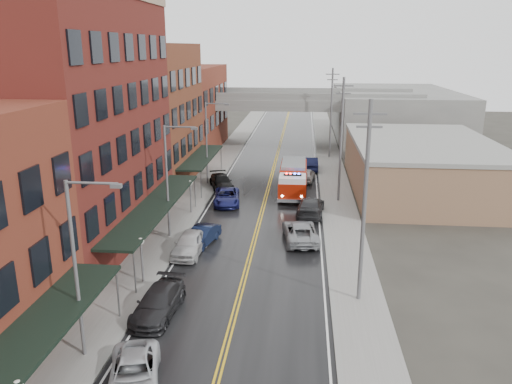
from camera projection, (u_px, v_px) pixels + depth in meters
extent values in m
cube|color=black|center=(261.00, 216.00, 44.98)|extent=(11.00, 160.00, 0.02)
cube|color=slate|center=(182.00, 212.00, 45.64)|extent=(3.00, 160.00, 0.15)
cube|color=slate|center=(343.00, 218.00, 44.29)|extent=(3.00, 160.00, 0.15)
cube|color=gray|center=(199.00, 213.00, 45.49)|extent=(0.30, 160.00, 0.15)
cube|color=gray|center=(324.00, 217.00, 44.44)|extent=(0.30, 160.00, 0.15)
cube|color=#5B1918|center=(75.00, 126.00, 37.01)|extent=(9.00, 20.00, 18.00)
cube|color=#5C2D1B|center=(148.00, 115.00, 54.15)|extent=(9.00, 15.00, 15.00)
cube|color=brown|center=(186.00, 110.00, 71.28)|extent=(9.00, 20.00, 12.00)
cube|color=#8A664A|center=(421.00, 167.00, 52.35)|extent=(14.00, 22.00, 5.00)
cube|color=slate|center=(394.00, 115.00, 80.40)|extent=(18.00, 30.00, 8.00)
cube|color=black|center=(19.00, 350.00, 20.00)|extent=(2.60, 16.00, 0.18)
cylinder|color=slate|center=(118.00, 295.00, 27.58)|extent=(0.10, 0.10, 3.00)
cube|color=black|center=(156.00, 205.00, 38.15)|extent=(2.60, 18.00, 0.18)
cylinder|color=slate|center=(135.00, 273.00, 30.25)|extent=(0.10, 0.10, 3.00)
cylinder|color=slate|center=(195.00, 193.00, 46.68)|extent=(0.10, 0.10, 3.00)
cube|color=black|center=(202.00, 157.00, 54.87)|extent=(2.60, 13.00, 0.18)
cylinder|color=slate|center=(201.00, 185.00, 49.36)|extent=(0.10, 0.10, 3.00)
cylinder|color=slate|center=(221.00, 159.00, 61.01)|extent=(0.10, 0.10, 3.00)
cylinder|color=#59595B|center=(142.00, 263.00, 31.81)|extent=(0.14, 0.14, 2.80)
sphere|color=silver|center=(141.00, 241.00, 31.39)|extent=(0.44, 0.44, 0.44)
cylinder|color=#59595B|center=(191.00, 199.00, 45.19)|extent=(0.14, 0.14, 2.80)
sphere|color=silver|center=(190.00, 183.00, 44.77)|extent=(0.44, 0.44, 0.44)
cylinder|color=#59595B|center=(76.00, 273.00, 23.34)|extent=(0.18, 0.18, 9.00)
cylinder|color=#59595B|center=(92.00, 183.00, 21.99)|extent=(2.40, 0.12, 0.12)
cube|color=#59595B|center=(116.00, 186.00, 21.92)|extent=(0.50, 0.22, 0.18)
cylinder|color=#59595B|center=(167.00, 183.00, 38.62)|extent=(0.18, 0.18, 9.00)
cylinder|color=#59595B|center=(180.00, 127.00, 37.28)|extent=(2.40, 0.12, 0.12)
cube|color=#59595B|center=(194.00, 129.00, 37.20)|extent=(0.50, 0.22, 0.18)
cylinder|color=#59595B|center=(207.00, 144.00, 53.91)|extent=(0.18, 0.18, 9.00)
cylinder|color=#59595B|center=(217.00, 104.00, 52.56)|extent=(2.40, 0.12, 0.12)
cube|color=#59595B|center=(227.00, 105.00, 52.49)|extent=(0.50, 0.22, 0.18)
cylinder|color=#59595B|center=(364.00, 206.00, 28.31)|extent=(0.24, 0.24, 12.00)
cube|color=#59595B|center=(370.00, 114.00, 26.85)|extent=(1.80, 0.12, 0.12)
cube|color=#59595B|center=(369.00, 127.00, 27.04)|extent=(1.40, 0.12, 0.12)
cylinder|color=#59595B|center=(341.00, 141.00, 47.41)|extent=(0.24, 0.24, 12.00)
cube|color=#59595B|center=(344.00, 86.00, 45.95)|extent=(1.80, 0.12, 0.12)
cube|color=#59595B|center=(343.00, 94.00, 46.15)|extent=(1.40, 0.12, 0.12)
cylinder|color=#59595B|center=(331.00, 114.00, 66.52)|extent=(0.24, 0.24, 12.00)
cube|color=#59595B|center=(333.00, 74.00, 65.06)|extent=(1.80, 0.12, 0.12)
cube|color=#59595B|center=(333.00, 80.00, 65.25)|extent=(1.40, 0.12, 0.12)
cube|color=slate|center=(280.00, 102.00, 73.66)|extent=(40.00, 10.00, 1.50)
cube|color=slate|center=(207.00, 126.00, 75.73)|extent=(1.60, 8.00, 6.00)
cube|color=slate|center=(354.00, 129.00, 73.69)|extent=(1.60, 8.00, 6.00)
cube|color=#951806|center=(293.00, 175.00, 52.48)|extent=(2.70, 5.92, 2.26)
cube|color=#951806|center=(292.00, 189.00, 48.56)|extent=(2.69, 2.80, 1.61)
cube|color=silver|center=(293.00, 178.00, 48.26)|extent=(2.56, 2.59, 0.54)
cube|color=black|center=(292.00, 185.00, 48.67)|extent=(2.71, 1.73, 0.86)
cube|color=slate|center=(294.00, 163.00, 52.11)|extent=(2.43, 5.49, 0.32)
cube|color=black|center=(293.00, 175.00, 48.16)|extent=(1.72, 0.30, 0.15)
sphere|color=#FF0C0C|center=(287.00, 174.00, 48.19)|extent=(0.22, 0.22, 0.22)
sphere|color=#1933FF|center=(299.00, 174.00, 48.08)|extent=(0.22, 0.22, 0.22)
cylinder|color=black|center=(280.00, 197.00, 48.79)|extent=(1.08, 0.38, 1.08)
cylinder|color=black|center=(304.00, 198.00, 48.57)|extent=(1.08, 0.38, 1.08)
cylinder|color=black|center=(282.00, 187.00, 52.39)|extent=(1.08, 0.38, 1.08)
cylinder|color=black|center=(304.00, 187.00, 52.17)|extent=(1.08, 0.38, 1.08)
cylinder|color=black|center=(283.00, 180.00, 54.96)|extent=(1.08, 0.38, 1.08)
cylinder|color=black|center=(305.00, 181.00, 54.74)|extent=(1.08, 0.38, 1.08)
imported|color=#B4B8BD|center=(134.00, 373.00, 22.25)|extent=(3.38, 5.21, 1.33)
imported|color=black|center=(158.00, 303.00, 28.22)|extent=(2.42, 5.30, 1.50)
imported|color=#B8B8B8|center=(190.00, 243.00, 36.55)|extent=(2.18, 4.91, 1.64)
imported|color=black|center=(202.00, 236.00, 38.28)|extent=(2.49, 4.51, 1.41)
imported|color=#161953|center=(227.00, 197.00, 48.17)|extent=(3.05, 5.49, 1.45)
imported|color=black|center=(221.00, 182.00, 53.32)|extent=(3.64, 5.57, 1.50)
imported|color=gray|center=(300.00, 232.00, 38.96)|extent=(3.20, 5.77, 1.53)
imported|color=#242527|center=(311.00, 207.00, 44.91)|extent=(2.76, 5.81, 1.63)
imported|color=#B8B8B8|center=(306.00, 175.00, 56.36)|extent=(2.24, 4.47, 1.46)
imported|color=black|center=(310.00, 164.00, 61.34)|extent=(1.90, 5.13, 1.67)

